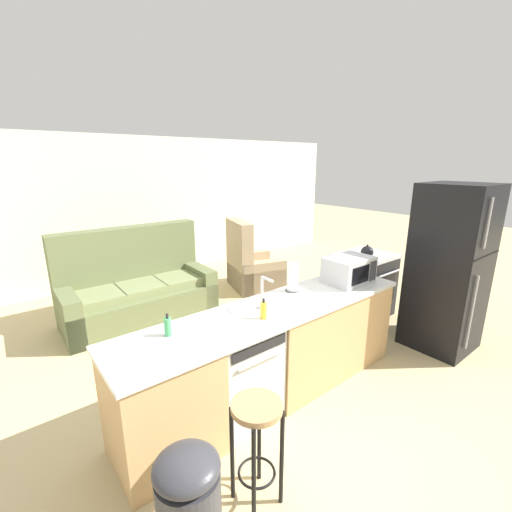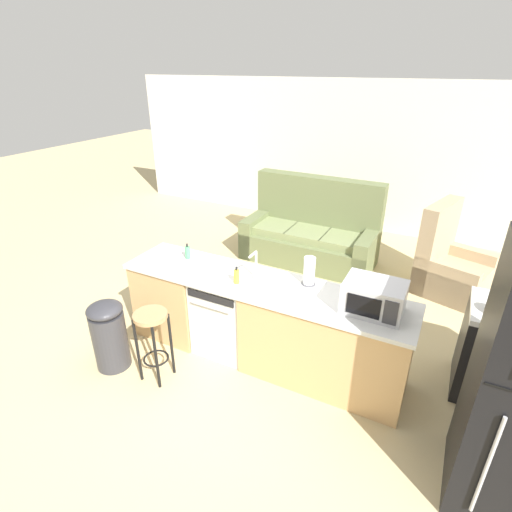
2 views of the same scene
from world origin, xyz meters
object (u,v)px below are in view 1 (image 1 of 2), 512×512
at_px(dishwasher, 238,371).
at_px(refrigerator, 449,269).
at_px(microwave, 349,270).
at_px(armchair, 250,268).
at_px(kettle, 367,252).
at_px(couch, 137,290).
at_px(trash_bin, 190,512).
at_px(soap_bottle, 264,310).
at_px(bar_stool, 257,432).
at_px(stove_range, 363,285).
at_px(paper_towel_roll, 293,278).
at_px(dish_soap_bottle, 168,326).

height_order(dishwasher, refrigerator, refrigerator).
height_order(microwave, armchair, armchair).
xyz_separation_m(kettle, couch, (-2.40, 2.08, -0.59)).
height_order(refrigerator, trash_bin, refrigerator).
bearing_deg(couch, soap_bottle, -86.57).
bearing_deg(dishwasher, bar_stool, -117.49).
relative_size(stove_range, bar_stool, 1.22).
height_order(paper_towel_roll, trash_bin, paper_towel_roll).
distance_m(kettle, bar_stool, 3.07).
bearing_deg(microwave, kettle, 23.60).
xyz_separation_m(microwave, bar_stool, (-1.84, -0.73, -0.50)).
distance_m(dishwasher, trash_bin, 1.20).
relative_size(refrigerator, kettle, 9.41).
bearing_deg(dishwasher, couch, 89.21).
xyz_separation_m(dishwasher, microwave, (1.46, -0.00, 0.62)).
distance_m(microwave, paper_towel_roll, 0.68).
distance_m(stove_range, armchair, 1.96).
bearing_deg(couch, dishwasher, -90.79).
xyz_separation_m(paper_towel_roll, kettle, (1.62, 0.23, -0.05)).
bearing_deg(dish_soap_bottle, dishwasher, -12.04).
relative_size(stove_range, trash_bin, 1.22).
xyz_separation_m(refrigerator, microwave, (-1.14, 0.55, 0.08)).
bearing_deg(trash_bin, stove_range, 21.14).
distance_m(dishwasher, soap_bottle, 0.59).
bearing_deg(dish_soap_bottle, bar_stool, -78.67).
bearing_deg(kettle, refrigerator, -80.34).
xyz_separation_m(dish_soap_bottle, couch, (0.58, 2.38, -0.58)).
relative_size(refrigerator, bar_stool, 2.61).
bearing_deg(stove_range, refrigerator, -90.01).
distance_m(dishwasher, microwave, 1.59).
bearing_deg(refrigerator, stove_range, 89.99).
distance_m(dish_soap_bottle, couch, 2.52).
bearing_deg(bar_stool, kettle, 22.24).
relative_size(dish_soap_bottle, kettle, 0.86).
relative_size(dish_soap_bottle, bar_stool, 0.24).
xyz_separation_m(stove_range, microwave, (-1.14, -0.55, 0.59)).
distance_m(dish_soap_bottle, bar_stool, 0.97).
height_order(microwave, kettle, microwave).
bearing_deg(dish_soap_bottle, microwave, -3.36).
bearing_deg(soap_bottle, dishwasher, 150.53).
relative_size(refrigerator, trash_bin, 2.61).
xyz_separation_m(dishwasher, refrigerator, (2.60, -0.55, 0.54)).
height_order(bar_stool, trash_bin, same).
xyz_separation_m(paper_towel_roll, trash_bin, (-1.71, -0.99, -0.66)).
relative_size(bar_stool, couch, 0.37).
bearing_deg(couch, refrigerator, -49.93).
bearing_deg(armchair, dishwasher, -129.65).
height_order(refrigerator, couch, refrigerator).
xyz_separation_m(refrigerator, bar_stool, (-2.98, -0.18, -0.43)).
bearing_deg(refrigerator, paper_towel_roll, 157.48).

